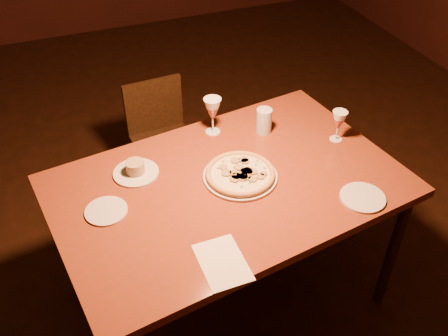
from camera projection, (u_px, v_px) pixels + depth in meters
name	position (u px, v px, depth m)	size (l,w,h in m)	color
floor	(198.00, 265.00, 2.92)	(7.00, 7.00, 0.00)	black
dining_table	(228.00, 195.00, 2.28)	(1.67, 1.20, 0.83)	maroon
chair_far	(162.00, 135.00, 3.18)	(0.40, 0.40, 0.77)	black
pizza_plate	(240.00, 174.00, 2.25)	(0.34, 0.34, 0.04)	silver
ramekin_saucer	(136.00, 170.00, 2.27)	(0.21, 0.21, 0.07)	silver
wine_glass_far	(213.00, 116.00, 2.47)	(0.09, 0.09, 0.20)	#A65045
wine_glass_right	(338.00, 126.00, 2.44)	(0.07, 0.07, 0.16)	#A65045
water_tumbler	(264.00, 121.00, 2.50)	(0.08, 0.08, 0.13)	silver
side_plate_left	(106.00, 211.00, 2.08)	(0.18, 0.18, 0.01)	silver
side_plate_near	(363.00, 198.00, 2.15)	(0.20, 0.20, 0.01)	silver
menu_card	(222.00, 262.00, 1.88)	(0.17, 0.24, 0.00)	silver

